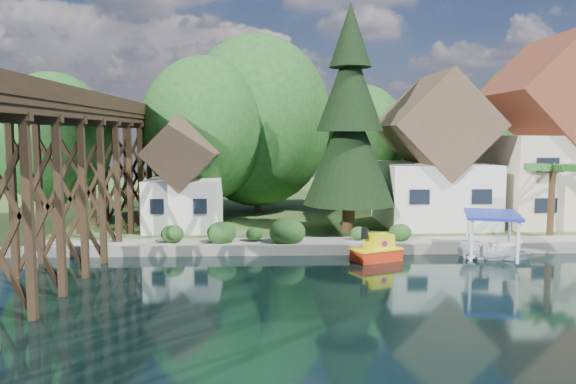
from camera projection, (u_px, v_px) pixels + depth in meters
name	position (u px, v px, depth m)	size (l,w,h in m)	color
ground	(383.00, 292.00, 25.42)	(140.00, 140.00, 0.00)	black
bank	(316.00, 199.00, 59.18)	(140.00, 52.00, 0.50)	#324F1F
seawall	(422.00, 249.00, 33.50)	(60.00, 0.40, 0.62)	slate
promenade	(448.00, 241.00, 34.85)	(50.00, 2.60, 0.06)	gray
trestle_bridge	(61.00, 168.00, 29.36)	(4.12, 44.18, 9.30)	black
house_left	(433.00, 161.00, 41.06)	(7.64, 8.64, 11.02)	white
house_center	(551.00, 143.00, 41.79)	(8.65, 9.18, 13.89)	beige
shed	(184.00, 182.00, 38.98)	(5.09, 5.40, 7.85)	white
bg_trees	(342.00, 132.00, 45.82)	(49.90, 13.30, 10.57)	#382314
shrubs	(277.00, 231.00, 34.30)	(15.76, 2.47, 1.70)	#183E16
conifer	(350.00, 123.00, 37.52)	(6.19, 6.19, 15.25)	#382314
palm_tree	(553.00, 170.00, 36.16)	(4.56, 4.56, 4.98)	#382314
tugboat	(377.00, 250.00, 31.68)	(3.11, 2.45, 1.99)	red
boat_white_a	(495.00, 250.00, 32.51)	(2.93, 4.11, 0.85)	white
boat_canopy	(491.00, 240.00, 31.75)	(3.98, 4.84, 2.70)	white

